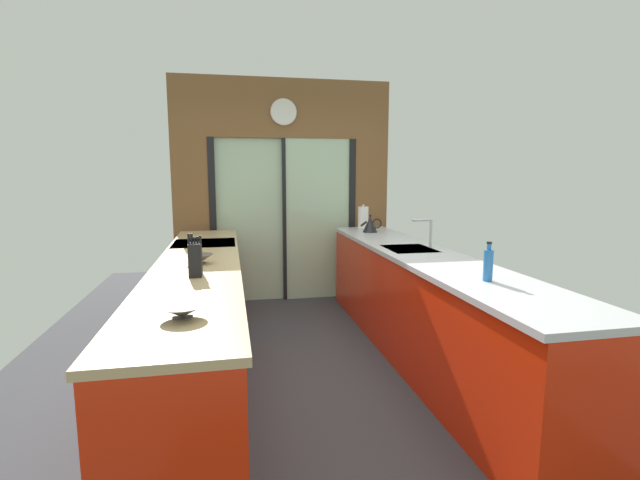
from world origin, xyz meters
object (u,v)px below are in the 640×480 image
Objects in this scene: kettle at (370,224)px; soap_bottle at (488,264)px; knife_block at (195,259)px; mixing_bowl_far at (200,259)px; paper_towel_roll at (363,218)px; oven_range at (206,290)px; mixing_bowl_near at (182,311)px.

soap_bottle is at bearing -90.05° from kettle.
kettle is (1.78, 1.89, -0.02)m from knife_block.
kettle is at bearing 89.95° from soap_bottle.
knife_block is at bearing -90.01° from mixing_bowl_far.
knife_block is (-0.00, -0.40, 0.07)m from mixing_bowl_far.
kettle is at bearing -89.57° from paper_towel_roll.
paper_towel_roll is (-0.00, 0.28, 0.04)m from kettle.
paper_towel_roll is at bearing 90.43° from kettle.
mixing_bowl_near is at bearing -89.55° from oven_range.
mixing_bowl_far is at bearing -89.00° from oven_range.
kettle is 2.39m from soap_bottle.
kettle reaches higher than mixing_bowl_far.
knife_block is at bearing -89.27° from oven_range.
soap_bottle is 2.67m from paper_towel_roll.
mixing_bowl_far reaches higher than mixing_bowl_near.
mixing_bowl_near is 0.89m from knife_block.
mixing_bowl_near is 1.82m from soap_bottle.
soap_bottle is (1.78, -0.50, -0.01)m from knife_block.
knife_block is 1.85m from soap_bottle.
mixing_bowl_near reaches higher than oven_range.
paper_towel_roll is (0.00, 2.67, 0.03)m from soap_bottle.
mixing_bowl_near is 1.29m from mixing_bowl_far.
soap_bottle reaches higher than mixing_bowl_near.
knife_block is (0.02, -1.45, 0.58)m from oven_range.
knife_block is at bearing 90.01° from mixing_bowl_near.
oven_range is 1.17m from mixing_bowl_far.
kettle is at bearing 40.01° from mixing_bowl_far.
paper_towel_roll is at bearing 59.81° from mixing_bowl_near.
oven_range is 2.71m from soap_bottle.
oven_range is 4.48× the size of mixing_bowl_near.
soap_bottle reaches higher than mixing_bowl_far.
knife_block reaches higher than oven_range.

